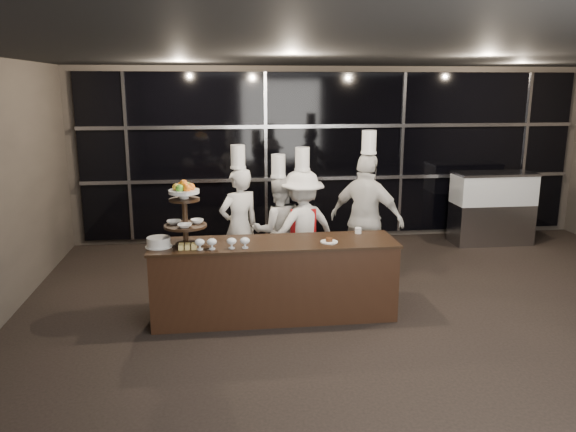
{
  "coord_description": "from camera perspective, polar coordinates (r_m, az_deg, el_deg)",
  "views": [
    {
      "loc": [
        -2.0,
        -4.63,
        2.68
      ],
      "look_at": [
        -1.19,
        1.88,
        1.15
      ],
      "focal_mm": 35.0,
      "sensor_mm": 36.0,
      "label": 1
    }
  ],
  "objects": [
    {
      "name": "room",
      "position": [
        5.17,
        15.85,
        -0.55
      ],
      "size": [
        10.0,
        10.0,
        10.0
      ],
      "color": "black",
      "rests_on": "ground"
    },
    {
      "name": "window_wall",
      "position": [
        9.84,
        4.74,
        6.22
      ],
      "size": [
        8.6,
        0.1,
        2.8
      ],
      "color": "black",
      "rests_on": "ground"
    },
    {
      "name": "buffet_counter",
      "position": [
        6.61,
        -1.41,
        -6.42
      ],
      "size": [
        2.84,
        0.74,
        0.92
      ],
      "color": "black",
      "rests_on": "ground"
    },
    {
      "name": "display_stand",
      "position": [
        6.36,
        -10.46,
        0.75
      ],
      "size": [
        0.48,
        0.48,
        0.74
      ],
      "color": "black",
      "rests_on": "buffet_counter"
    },
    {
      "name": "compotes",
      "position": [
        6.21,
        -6.72,
        -2.62
      ],
      "size": [
        0.61,
        0.11,
        0.12
      ],
      "color": "silver",
      "rests_on": "buffet_counter"
    },
    {
      "name": "layer_cake",
      "position": [
        6.42,
        -13.01,
        -2.61
      ],
      "size": [
        0.3,
        0.3,
        0.11
      ],
      "color": "white",
      "rests_on": "buffet_counter"
    },
    {
      "name": "pastry_squares",
      "position": [
        6.29,
        -10.16,
        -3.05
      ],
      "size": [
        0.19,
        0.13,
        0.05
      ],
      "color": "#EED374",
      "rests_on": "buffet_counter"
    },
    {
      "name": "small_plate",
      "position": [
        6.47,
        4.19,
        -2.55
      ],
      "size": [
        0.2,
        0.2,
        0.05
      ],
      "color": "white",
      "rests_on": "buffet_counter"
    },
    {
      "name": "chef_cup",
      "position": [
        6.88,
        7.14,
        -1.48
      ],
      "size": [
        0.08,
        0.08,
        0.07
      ],
      "primitive_type": "cylinder",
      "color": "white",
      "rests_on": "buffet_counter"
    },
    {
      "name": "display_case",
      "position": [
        10.26,
        20.04,
        1.13
      ],
      "size": [
        1.36,
        0.59,
        1.24
      ],
      "color": "#A5A5AA",
      "rests_on": "ground"
    },
    {
      "name": "chef_a",
      "position": [
        7.59,
        -4.97,
        -0.94
      ],
      "size": [
        0.7,
        0.62,
        1.92
      ],
      "color": "silver",
      "rests_on": "ground"
    },
    {
      "name": "chef_b",
      "position": [
        7.67,
        -0.96,
        -1.35
      ],
      "size": [
        0.76,
        0.61,
        1.79
      ],
      "color": "silver",
      "rests_on": "ground"
    },
    {
      "name": "chef_c",
      "position": [
        7.54,
        1.43,
        -1.23
      ],
      "size": [
        1.18,
        0.94,
        1.89
      ],
      "color": "white",
      "rests_on": "ground"
    },
    {
      "name": "chef_d",
      "position": [
        7.67,
        7.97,
        -0.26
      ],
      "size": [
        1.1,
        1.01,
        2.11
      ],
      "color": "silver",
      "rests_on": "ground"
    }
  ]
}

